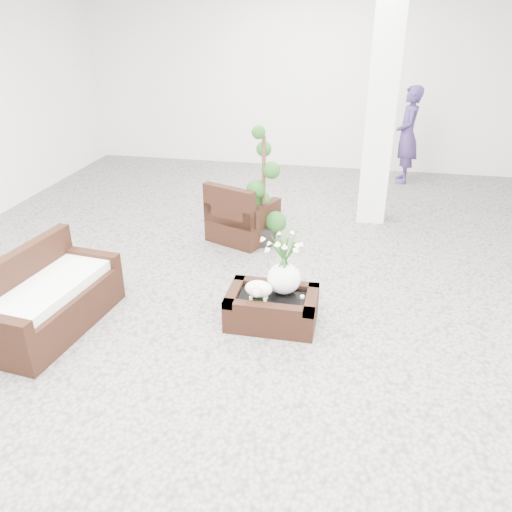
% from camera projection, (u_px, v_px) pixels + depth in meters
% --- Properties ---
extents(ground, '(11.00, 11.00, 0.00)m').
position_uv_depth(ground, '(258.00, 303.00, 5.62)').
color(ground, gray).
rests_on(ground, ground).
extents(column, '(0.40, 0.40, 3.50)m').
position_uv_depth(column, '(382.00, 101.00, 7.11)').
color(column, white).
rests_on(column, ground).
extents(coffee_table, '(0.90, 0.60, 0.31)m').
position_uv_depth(coffee_table, '(272.00, 309.00, 5.21)').
color(coffee_table, black).
rests_on(coffee_table, ground).
extents(sheep_figurine, '(0.28, 0.23, 0.21)m').
position_uv_depth(sheep_figurine, '(259.00, 290.00, 5.03)').
color(sheep_figurine, white).
rests_on(sheep_figurine, coffee_table).
extents(planter_narcissus, '(0.44, 0.44, 0.80)m').
position_uv_depth(planter_narcissus, '(284.00, 257.00, 5.04)').
color(planter_narcissus, white).
rests_on(planter_narcissus, coffee_table).
extents(tealight, '(0.04, 0.04, 0.03)m').
position_uv_depth(tealight, '(302.00, 296.00, 5.10)').
color(tealight, white).
rests_on(tealight, coffee_table).
extents(armchair, '(1.01, 0.99, 0.83)m').
position_uv_depth(armchair, '(243.00, 210.00, 7.02)').
color(armchair, black).
rests_on(armchair, ground).
extents(loveseat, '(0.89, 1.57, 0.80)m').
position_uv_depth(loveseat, '(49.00, 292.00, 5.03)').
color(loveseat, black).
rests_on(loveseat, ground).
extents(topiary, '(0.42, 0.42, 1.58)m').
position_uv_depth(topiary, '(264.00, 188.00, 6.72)').
color(topiary, '#1B4415').
rests_on(topiary, ground).
extents(shopper, '(0.42, 0.63, 1.72)m').
position_uv_depth(shopper, '(407.00, 135.00, 9.17)').
color(shopper, '#3A2A5D').
rests_on(shopper, ground).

